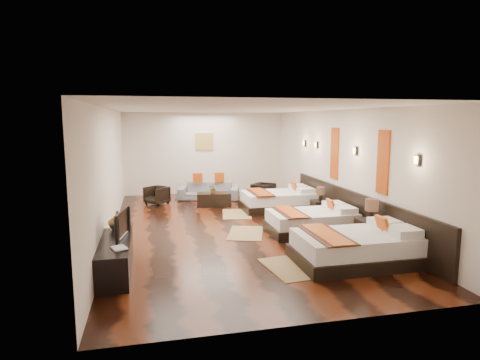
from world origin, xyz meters
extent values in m
cube|color=black|center=(0.00, 0.00, 0.00)|extent=(5.50, 9.50, 0.01)
cube|color=white|center=(0.00, 0.00, 2.80)|extent=(5.50, 9.50, 0.01)
cube|color=silver|center=(0.00, 4.75, 1.40)|extent=(5.50, 0.01, 2.80)
cube|color=silver|center=(-2.75, 0.00, 1.40)|extent=(0.01, 9.50, 2.80)
cube|color=silver|center=(2.75, 0.00, 1.40)|extent=(0.01, 9.50, 2.80)
cube|color=black|center=(2.71, -0.80, 0.45)|extent=(0.08, 6.60, 0.90)
cube|color=black|center=(1.67, -2.85, 0.11)|extent=(2.18, 1.35, 0.23)
cube|color=white|center=(1.67, -2.85, 0.38)|extent=(2.08, 1.25, 0.31)
cube|color=#BF460D|center=(2.19, -2.85, 0.66)|extent=(0.16, 0.33, 0.34)
cube|color=#38190F|center=(1.10, -2.85, 0.55)|extent=(0.57, 1.37, 0.02)
cube|color=#BF460D|center=(1.10, -2.85, 0.57)|extent=(0.39, 1.37, 0.02)
cube|color=black|center=(1.67, -0.82, 0.10)|extent=(1.98, 1.22, 0.21)
cube|color=white|center=(1.67, -0.82, 0.35)|extent=(1.88, 1.13, 0.28)
cube|color=#BF460D|center=(2.14, -0.82, 0.60)|extent=(0.15, 0.30, 0.30)
cube|color=#38190F|center=(1.15, -0.82, 0.50)|extent=(0.52, 1.24, 0.02)
cube|color=#BF460D|center=(1.15, -0.82, 0.51)|extent=(0.36, 1.24, 0.02)
cube|color=black|center=(1.67, 1.61, 0.11)|extent=(2.06, 1.28, 0.22)
cube|color=white|center=(1.67, 1.61, 0.36)|extent=(1.96, 1.18, 0.29)
cube|color=#BF460D|center=(2.16, 1.61, 0.63)|extent=(0.15, 0.31, 0.32)
cube|color=#38190F|center=(1.13, 1.61, 0.52)|extent=(0.54, 1.30, 0.02)
cube|color=#BF460D|center=(1.13, 1.61, 0.53)|extent=(0.37, 1.30, 0.02)
cube|color=black|center=(2.44, -2.03, 0.27)|extent=(0.49, 0.49, 0.55)
cylinder|color=black|center=(2.44, -2.03, 0.66)|extent=(0.09, 0.09, 0.22)
cylinder|color=#3F2619|center=(2.44, -2.03, 0.86)|extent=(0.26, 0.26, 0.24)
cube|color=black|center=(2.44, 0.44, 0.23)|extent=(0.41, 0.41, 0.46)
cylinder|color=black|center=(2.44, 0.44, 0.55)|extent=(0.07, 0.07, 0.18)
cylinder|color=#3F2619|center=(2.44, 0.44, 0.72)|extent=(0.22, 0.22, 0.20)
cube|color=olive|center=(0.43, -2.85, 0.01)|extent=(0.89, 1.28, 0.01)
cube|color=olive|center=(0.19, -0.57, 0.01)|extent=(1.08, 1.37, 0.01)
cube|color=olive|center=(0.39, 1.31, 0.01)|extent=(0.95, 1.31, 0.01)
cube|color=black|center=(-2.50, -2.41, 0.28)|extent=(0.50, 1.80, 0.55)
imported|color=black|center=(-2.45, -2.23, 0.79)|extent=(0.28, 0.84, 0.48)
imported|color=black|center=(-2.50, -2.89, 0.56)|extent=(0.30, 0.34, 0.03)
imported|color=brown|center=(-2.50, -1.67, 0.72)|extent=(0.43, 0.43, 0.35)
imported|color=slate|center=(-0.05, 3.55, 0.28)|extent=(2.05, 1.24, 0.56)
imported|color=black|center=(-1.70, 3.12, 0.28)|extent=(0.84, 0.84, 0.55)
imported|color=black|center=(1.60, 2.87, 0.29)|extent=(0.88, 0.88, 0.58)
cube|color=black|center=(-0.05, 2.50, 0.20)|extent=(1.05, 0.61, 0.40)
imported|color=#265D1F|center=(-0.06, 2.46, 0.54)|extent=(0.30, 0.27, 0.29)
cube|color=#D86014|center=(2.73, -1.90, 1.70)|extent=(0.04, 0.40, 1.30)
cube|color=#D86014|center=(2.73, 0.30, 1.70)|extent=(0.04, 0.40, 1.30)
cube|color=black|center=(2.71, -3.00, 1.85)|extent=(0.06, 0.12, 0.18)
cube|color=#FFD18C|center=(2.68, -3.00, 1.85)|extent=(0.02, 0.10, 0.14)
cube|color=black|center=(2.71, -0.80, 1.85)|extent=(0.06, 0.12, 0.18)
cube|color=#FFD18C|center=(2.68, -0.80, 1.85)|extent=(0.02, 0.10, 0.14)
cube|color=black|center=(2.71, 1.40, 1.85)|extent=(0.06, 0.12, 0.18)
cube|color=#FFD18C|center=(2.68, 1.40, 1.85)|extent=(0.02, 0.10, 0.14)
cube|color=black|center=(2.71, 2.30, 1.85)|extent=(0.06, 0.12, 0.18)
cube|color=#FFD18C|center=(2.68, 2.30, 1.85)|extent=(0.02, 0.10, 0.14)
cube|color=#AD873F|center=(0.00, 4.73, 1.80)|extent=(0.60, 0.04, 0.60)
camera|label=1|loc=(-1.91, -9.22, 2.56)|focal=30.33mm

